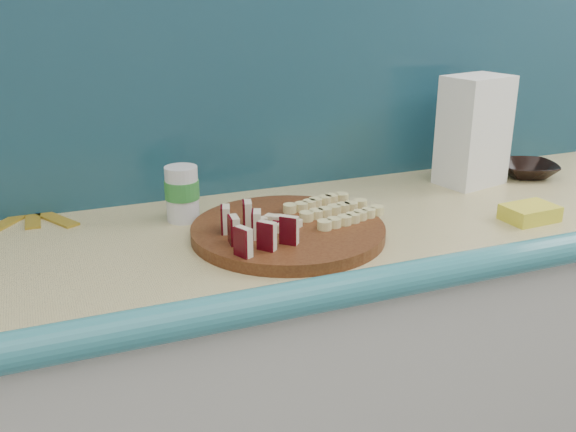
# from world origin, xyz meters

# --- Properties ---
(kitchen_counter) EXTENTS (2.20, 0.63, 0.91)m
(kitchen_counter) POSITION_xyz_m (0.10, 1.50, 0.46)
(kitchen_counter) COLOR silver
(kitchen_counter) RESTS_ON ground
(backsplash) EXTENTS (2.20, 0.02, 0.50)m
(backsplash) POSITION_xyz_m (0.10, 1.79, 1.16)
(backsplash) COLOR teal
(backsplash) RESTS_ON kitchen_counter
(cutting_board) EXTENTS (0.47, 0.47, 0.02)m
(cutting_board) POSITION_xyz_m (0.13, 1.46, 0.92)
(cutting_board) COLOR #411C0E
(cutting_board) RESTS_ON kitchen_counter
(apple_wedges) EXTENTS (0.12, 0.17, 0.05)m
(apple_wedges) POSITION_xyz_m (0.04, 1.41, 0.96)
(apple_wedges) COLOR beige
(apple_wedges) RESTS_ON cutting_board
(apple_chunks) EXTENTS (0.06, 0.06, 0.02)m
(apple_chunks) POSITION_xyz_m (0.11, 1.45, 0.94)
(apple_chunks) COLOR #F3E8C3
(apple_chunks) RESTS_ON cutting_board
(banana_slices) EXTENTS (0.19, 0.18, 0.02)m
(banana_slices) POSITION_xyz_m (0.25, 1.49, 0.94)
(banana_slices) COLOR #E2D78A
(banana_slices) RESTS_ON cutting_board
(brown_bowl) EXTENTS (0.19, 0.19, 0.04)m
(brown_bowl) POSITION_xyz_m (0.88, 1.62, 0.93)
(brown_bowl) COLOR black
(brown_bowl) RESTS_ON kitchen_counter
(flour_bag) EXTENTS (0.18, 0.15, 0.27)m
(flour_bag) POSITION_xyz_m (0.70, 1.63, 1.05)
(flour_bag) COLOR white
(flour_bag) RESTS_ON kitchen_counter
(canister) EXTENTS (0.07, 0.07, 0.12)m
(canister) POSITION_xyz_m (-0.04, 1.63, 0.97)
(canister) COLOR silver
(canister) RESTS_ON kitchen_counter
(sponge) EXTENTS (0.12, 0.08, 0.03)m
(sponge) POSITION_xyz_m (0.65, 1.35, 0.93)
(sponge) COLOR #FFF243
(sponge) RESTS_ON kitchen_counter
(banana_peel) EXTENTS (0.20, 0.17, 0.01)m
(banana_peel) POSITION_xyz_m (-0.35, 1.75, 0.91)
(banana_peel) COLOR gold
(banana_peel) RESTS_ON kitchen_counter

